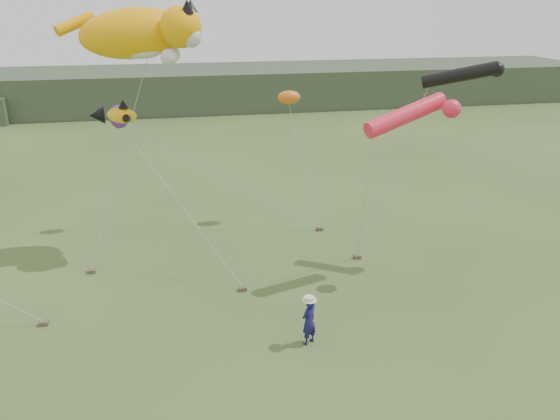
{
  "coord_description": "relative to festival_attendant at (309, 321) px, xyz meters",
  "views": [
    {
      "loc": [
        -2.51,
        -15.97,
        11.05
      ],
      "look_at": [
        1.31,
        3.0,
        3.54
      ],
      "focal_mm": 35.0,
      "sensor_mm": 36.0,
      "label": 1
    }
  ],
  "objects": [
    {
      "name": "festival_attendant",
      "position": [
        0.0,
        0.0,
        0.0
      ],
      "size": [
        0.75,
        0.69,
        1.72
      ],
      "primitive_type": "imported",
      "rotation": [
        0.0,
        0.0,
        3.74
      ],
      "color": "#17144E",
      "rests_on": "ground"
    },
    {
      "name": "sandbag_anchors",
      "position": [
        -2.41,
        5.83,
        -0.78
      ],
      "size": [
        13.25,
        6.68,
        0.16
      ],
      "color": "brown",
      "rests_on": "ground"
    },
    {
      "name": "cat_kite",
      "position": [
        -4.91,
        9.47,
        8.85
      ],
      "size": [
        6.16,
        3.29,
        2.64
      ],
      "color": "#F6A005",
      "rests_on": "ground"
    },
    {
      "name": "misc_kites",
      "position": [
        -2.82,
        11.96,
        5.14
      ],
      "size": [
        9.46,
        1.11,
        1.66
      ],
      "color": "orange",
      "rests_on": "ground"
    },
    {
      "name": "fish_kite",
      "position": [
        -6.56,
        9.19,
        5.49
      ],
      "size": [
        2.15,
        1.42,
        1.1
      ],
      "color": "#FFB313",
      "rests_on": "ground"
    },
    {
      "name": "headland",
      "position": [
        -4.69,
        45.33,
        1.06
      ],
      "size": [
        90.0,
        13.0,
        4.0
      ],
      "color": "#2D3D28",
      "rests_on": "ground"
    },
    {
      "name": "ground",
      "position": [
        -1.57,
        0.64,
        -0.86
      ],
      "size": [
        120.0,
        120.0,
        0.0
      ],
      "primitive_type": "plane",
      "color": "#385123",
      "rests_on": "ground"
    },
    {
      "name": "tube_kites",
      "position": [
        6.25,
        4.82,
        6.5
      ],
      "size": [
        6.33,
        3.19,
        2.69
      ],
      "color": "black",
      "rests_on": "ground"
    }
  ]
}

